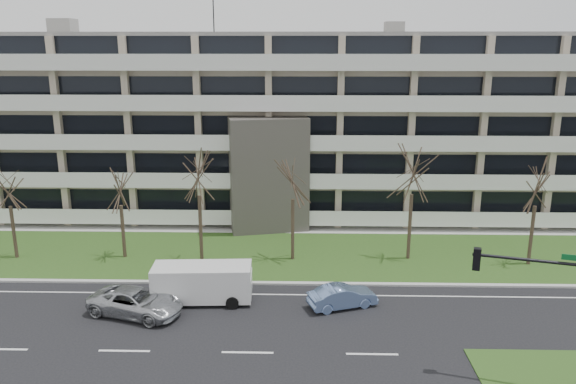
{
  "coord_description": "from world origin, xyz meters",
  "views": [
    {
      "loc": [
        2.55,
        -24.11,
        14.44
      ],
      "look_at": [
        1.71,
        10.0,
        5.39
      ],
      "focal_mm": 35.0,
      "sensor_mm": 36.0,
      "label": 1
    }
  ],
  "objects_px": {
    "white_van": "(204,280)",
    "traffic_signal": "(553,301)",
    "blue_sedan": "(342,296)",
    "silver_pickup": "(136,302)"
  },
  "relations": [
    {
      "from": "silver_pickup",
      "to": "traffic_signal",
      "type": "height_order",
      "value": "traffic_signal"
    },
    {
      "from": "traffic_signal",
      "to": "white_van",
      "type": "bearing_deg",
      "value": 170.13
    },
    {
      "from": "blue_sedan",
      "to": "white_van",
      "type": "relative_size",
      "value": 0.68
    },
    {
      "from": "white_van",
      "to": "silver_pickup",
      "type": "bearing_deg",
      "value": -156.34
    },
    {
      "from": "white_van",
      "to": "traffic_signal",
      "type": "bearing_deg",
      "value": -28.63
    },
    {
      "from": "blue_sedan",
      "to": "white_van",
      "type": "height_order",
      "value": "white_van"
    },
    {
      "from": "blue_sedan",
      "to": "white_van",
      "type": "bearing_deg",
      "value": 66.02
    },
    {
      "from": "silver_pickup",
      "to": "blue_sedan",
      "type": "xyz_separation_m",
      "value": [
        11.39,
        1.18,
        -0.08
      ]
    },
    {
      "from": "white_van",
      "to": "traffic_signal",
      "type": "distance_m",
      "value": 18.15
    },
    {
      "from": "blue_sedan",
      "to": "traffic_signal",
      "type": "relative_size",
      "value": 0.64
    }
  ]
}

